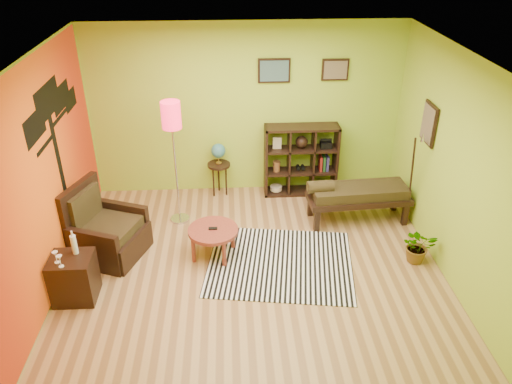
{
  "coord_description": "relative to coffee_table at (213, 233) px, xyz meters",
  "views": [
    {
      "loc": [
        -0.27,
        -5.36,
        4.16
      ],
      "look_at": [
        0.05,
        0.19,
        1.05
      ],
      "focal_mm": 35.0,
      "sensor_mm": 36.0,
      "label": 1
    }
  ],
  "objects": [
    {
      "name": "ground",
      "position": [
        0.53,
        -0.32,
        -0.36
      ],
      "size": [
        5.0,
        5.0,
        0.0
      ],
      "primitive_type": "plane",
      "color": "tan",
      "rests_on": "ground"
    },
    {
      "name": "armchair",
      "position": [
        -1.48,
        0.12,
        -0.05
      ],
      "size": [
        1.09,
        1.08,
        1.04
      ],
      "color": "black",
      "rests_on": "ground"
    },
    {
      "name": "potted_plant",
      "position": [
        2.76,
        -0.3,
        -0.17
      ],
      "size": [
        0.51,
        0.55,
        0.38
      ],
      "primitive_type": "imported",
      "rotation": [
        0.0,
        0.0,
        -0.15
      ],
      "color": "#26661E",
      "rests_on": "ground"
    },
    {
      "name": "bench",
      "position": [
        2.15,
        0.78,
        0.09
      ],
      "size": [
        1.59,
        0.65,
        0.72
      ],
      "color": "black",
      "rests_on": "ground"
    },
    {
      "name": "cube_shelf",
      "position": [
        1.44,
        1.71,
        0.24
      ],
      "size": [
        1.2,
        0.35,
        1.2
      ],
      "color": "black",
      "rests_on": "ground"
    },
    {
      "name": "coffee_table",
      "position": [
        0.0,
        0.0,
        0.0
      ],
      "size": [
        0.69,
        0.69,
        0.44
      ],
      "color": "maroon",
      "rests_on": "ground"
    },
    {
      "name": "globe_table",
      "position": [
        0.07,
        1.73,
        0.33
      ],
      "size": [
        0.38,
        0.38,
        0.92
      ],
      "color": "black",
      "rests_on": "ground"
    },
    {
      "name": "zebra_rug",
      "position": [
        0.9,
        -0.25,
        -0.36
      ],
      "size": [
        2.15,
        1.87,
        0.01
      ],
      "primitive_type": "cube",
      "rotation": [
        0.0,
        0.0,
        -0.14
      ],
      "color": "white",
      "rests_on": "ground"
    },
    {
      "name": "side_cabinet",
      "position": [
        -1.67,
        -0.79,
        -0.06
      ],
      "size": [
        0.5,
        0.46,
        0.91
      ],
      "color": "black",
      "rests_on": "ground"
    },
    {
      "name": "floor_lamp",
      "position": [
        -0.54,
        0.94,
        1.18
      ],
      "size": [
        0.29,
        0.29,
        1.91
      ],
      "color": "silver",
      "rests_on": "ground"
    },
    {
      "name": "room_shell",
      "position": [
        0.43,
        -0.31,
        1.44
      ],
      "size": [
        5.04,
        4.54,
        2.82
      ],
      "color": "#9EC534",
      "rests_on": "ground"
    }
  ]
}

